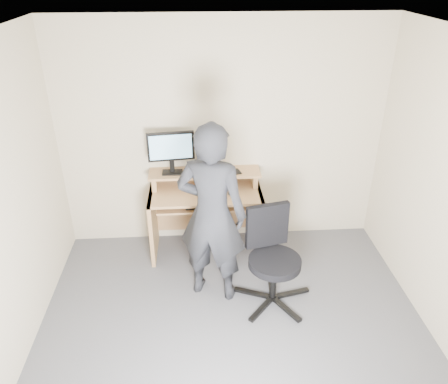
{
  "coord_description": "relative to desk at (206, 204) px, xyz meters",
  "views": [
    {
      "loc": [
        -0.28,
        -2.65,
        2.95
      ],
      "look_at": [
        -0.03,
        1.05,
        0.95
      ],
      "focal_mm": 35.0,
      "sensor_mm": 36.0,
      "label": 1
    }
  ],
  "objects": [
    {
      "name": "back_wall",
      "position": [
        0.2,
        0.22,
        0.7
      ],
      "size": [
        3.5,
        0.02,
        2.5
      ],
      "primitive_type": "cube",
      "color": "#BDB696",
      "rests_on": "ground"
    },
    {
      "name": "office_chair",
      "position": [
        0.59,
        -0.91,
        -0.04
      ],
      "size": [
        0.74,
        0.72,
        0.93
      ],
      "rotation": [
        0.0,
        0.0,
        0.23
      ],
      "color": "black",
      "rests_on": "ground"
    },
    {
      "name": "smartphone",
      "position": [
        0.35,
        0.04,
        0.37
      ],
      "size": [
        0.1,
        0.14,
        0.01
      ],
      "primitive_type": "cube",
      "rotation": [
        0.0,
        0.0,
        0.28
      ],
      "color": "black",
      "rests_on": "desk"
    },
    {
      "name": "travel_mug",
      "position": [
        0.01,
        0.09,
        0.45
      ],
      "size": [
        0.09,
        0.09,
        0.17
      ],
      "primitive_type": "cylinder",
      "rotation": [
        0.0,
        0.0,
        -0.25
      ],
      "color": "#B9BABE",
      "rests_on": "desk"
    },
    {
      "name": "ground",
      "position": [
        0.2,
        -1.53,
        -0.55
      ],
      "size": [
        3.5,
        3.5,
        0.0
      ],
      "primitive_type": "plane",
      "color": "#57575D",
      "rests_on": "ground"
    },
    {
      "name": "charger",
      "position": [
        -0.22,
        -0.03,
        0.38
      ],
      "size": [
        0.05,
        0.04,
        0.03
      ],
      "primitive_type": "cube",
      "rotation": [
        0.0,
        0.0,
        0.06
      ],
      "color": "black",
      "rests_on": "desk"
    },
    {
      "name": "desk",
      "position": [
        0.0,
        0.0,
        0.0
      ],
      "size": [
        1.2,
        0.6,
        0.91
      ],
      "color": "tan",
      "rests_on": "ground"
    },
    {
      "name": "mouse",
      "position": [
        0.28,
        -0.18,
        0.22
      ],
      "size": [
        0.1,
        0.07,
        0.04
      ],
      "primitive_type": "ellipsoid",
      "rotation": [
        0.0,
        0.0,
        -0.1
      ],
      "color": "black",
      "rests_on": "desk"
    },
    {
      "name": "ceiling",
      "position": [
        0.2,
        -1.53,
        1.95
      ],
      "size": [
        3.5,
        3.5,
        0.02
      ],
      "primitive_type": "cube",
      "color": "white",
      "rests_on": "back_wall"
    },
    {
      "name": "monitor",
      "position": [
        -0.35,
        0.06,
        0.64
      ],
      "size": [
        0.49,
        0.14,
        0.46
      ],
      "rotation": [
        0.0,
        0.0,
        0.12
      ],
      "color": "black",
      "rests_on": "desk"
    },
    {
      "name": "keyboard",
      "position": [
        0.0,
        -0.17,
        0.12
      ],
      "size": [
        0.49,
        0.26,
        0.03
      ],
      "primitive_type": "cube",
      "rotation": [
        0.0,
        0.0,
        0.18
      ],
      "color": "black",
      "rests_on": "desk"
    },
    {
      "name": "external_drive",
      "position": [
        -0.03,
        0.12,
        0.46
      ],
      "size": [
        0.11,
        0.15,
        0.2
      ],
      "primitive_type": "cube",
      "rotation": [
        0.0,
        0.0,
        -0.31
      ],
      "color": "black",
      "rests_on": "desk"
    },
    {
      "name": "person",
      "position": [
        0.04,
        -0.79,
        0.34
      ],
      "size": [
        0.75,
        0.61,
        1.78
      ],
      "primitive_type": "imported",
      "rotation": [
        0.0,
        0.0,
        2.81
      ],
      "color": "black",
      "rests_on": "ground"
    },
    {
      "name": "headphones",
      "position": [
        -0.07,
        0.11,
        0.37
      ],
      "size": [
        0.17,
        0.17,
        0.06
      ],
      "primitive_type": "torus",
      "rotation": [
        0.26,
        0.0,
        0.1
      ],
      "color": "silver",
      "rests_on": "desk"
    }
  ]
}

